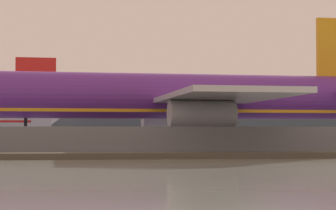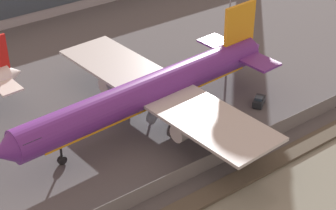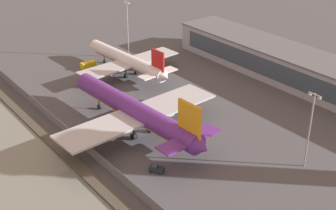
{
  "view_description": "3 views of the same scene",
  "coord_description": "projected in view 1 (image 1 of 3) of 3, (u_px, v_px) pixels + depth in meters",
  "views": [
    {
      "loc": [
        -10.67,
        -72.72,
        2.03
      ],
      "look_at": [
        -2.48,
        -2.63,
        5.08
      ],
      "focal_mm": 70.0,
      "sensor_mm": 36.0,
      "label": 1
    },
    {
      "loc": [
        -44.32,
        -63.38,
        50.17
      ],
      "look_at": [
        2.5,
        -1.0,
        2.03
      ],
      "focal_mm": 60.0,
      "sensor_mm": 36.0,
      "label": 2
    },
    {
      "loc": [
        86.32,
        -58.13,
        59.64
      ],
      "look_at": [
        0.85,
        7.79,
        5.54
      ],
      "focal_mm": 50.0,
      "sensor_mm": 36.0,
      "label": 3
    }
  ],
  "objects": [
    {
      "name": "ground_plane",
      "position": [
        187.0,
        151.0,
        73.31
      ],
      "size": [
        500.0,
        500.0,
        0.0
      ],
      "primitive_type": "plane",
      "color": "#4C4C51"
    },
    {
      "name": "shoreline_seawall",
      "position": [
        224.0,
        155.0,
        52.98
      ],
      "size": [
        320.0,
        3.0,
        0.5
      ],
      "color": "#474238",
      "rests_on": "ground"
    },
    {
      "name": "perimeter_fence",
      "position": [
        214.0,
        141.0,
        57.49
      ],
      "size": [
        280.0,
        0.1,
        2.62
      ],
      "color": "slate",
      "rests_on": "ground"
    },
    {
      "name": "cargo_jet_purple",
      "position": [
        181.0,
        98.0,
        72.31
      ],
      "size": [
        52.06,
        44.59,
        15.46
      ],
      "color": "#602889",
      "rests_on": "ground"
    },
    {
      "name": "terminal_building",
      "position": [
        210.0,
        119.0,
        130.5
      ],
      "size": [
        111.47,
        16.31,
        9.74
      ],
      "color": "#9EA3AD",
      "rests_on": "ground"
    }
  ]
}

